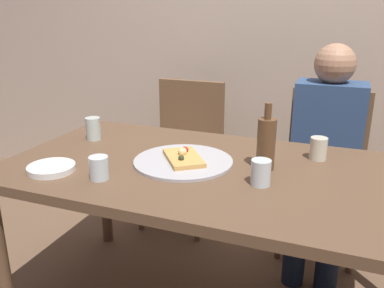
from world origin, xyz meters
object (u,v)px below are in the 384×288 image
Objects in this scene: tumbler_near at (318,149)px; plate_stack at (51,168)px; pizza_slice_last at (184,157)px; wine_glass at (93,129)px; chair_right at (325,161)px; wine_bottle at (266,143)px; short_glass at (99,168)px; chair_left at (185,143)px; dining_table at (212,184)px; guest_in_sweater at (325,147)px; pizza_tray at (183,161)px; tumbler_far at (261,172)px.

tumbler_near is 1.09m from plate_stack.
pizza_slice_last is 2.34× the size of wine_glass.
wine_bottle is at bearing 75.83° from chair_right.
wine_bottle reaches higher than pizza_slice_last.
chair_left is (-0.11, 1.11, -0.26)m from short_glass.
chair_right reaches higher than tumbler_near.
dining_table is 1.44× the size of guest_in_sweater.
chair_right is (1.05, 0.71, -0.27)m from wine_glass.
short_glass reaches higher than plate_stack.
guest_in_sweater is (0.20, 0.63, -0.20)m from wine_bottle.
pizza_slice_last is 1.39× the size of plate_stack.
wine_glass is 0.50m from short_glass.
guest_in_sweater is at bearing 51.78° from short_glass.
pizza_tray is 1.61× the size of pizza_slice_last.
short_glass is (-0.57, -0.16, -0.00)m from tumbler_far.
wine_glass is (-0.87, 0.24, 0.01)m from tumbler_far.
tumbler_far is 1.00m from chair_right.
wine_glass reaches higher than pizza_tray.
chair_left reaches higher than dining_table.
dining_table is 0.68m from wine_glass.
chair_right is (0.18, 0.94, -0.26)m from tumbler_far.
chair_right is at bearing 88.87° from tumbler_near.
tumbler_near is at bearing 88.87° from chair_right.
chair_left reaches higher than tumbler_far.
tumbler_near is (0.19, 0.19, -0.06)m from wine_bottle.
dining_table is 0.28m from wine_bottle.
pizza_tray is 4.30× the size of tumbler_near.
wine_bottle is at bearing 9.77° from pizza_tray.
short_glass is at bearing -143.76° from dining_table.
guest_in_sweater is at bearing 77.02° from tumbler_far.
wine_bottle is 1.08m from chair_left.
wine_glass reaches higher than plate_stack.
chair_right is at bearing 57.99° from pizza_slice_last.
pizza_tray is at bearing 177.39° from dining_table.
wine_bottle reaches higher than tumbler_near.
plate_stack is (0.08, -0.40, -0.04)m from wine_glass.
pizza_slice_last is 0.28× the size of chair_left.
pizza_tray is 1.53× the size of wine_bottle.
chair_right is at bearing -90.00° from guest_in_sweater.
pizza_tray is at bearing 58.05° from chair_right.
tumbler_near is 1.04m from wine_glass.
tumbler_far is at bearing 125.82° from chair_left.
pizza_slice_last is 0.94m from chair_left.
dining_table is 19.30× the size of short_glass.
tumbler_far is 0.10× the size of chair_right.
pizza_slice_last is at bearing 176.34° from dining_table.
plate_stack is (-0.77, -0.33, -0.10)m from wine_bottle.
chair_left is (-0.34, 0.84, -0.22)m from pizza_tray.
chair_left is at bearing 111.92° from pizza_tray.
dining_table is 0.26m from tumbler_far.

